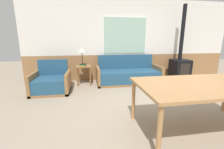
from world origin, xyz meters
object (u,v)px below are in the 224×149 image
(side_table, at_px, (84,70))
(dining_table, at_px, (204,87))
(table_lamp, at_px, (82,51))
(wood_stove, at_px, (180,65))
(couch, at_px, (128,75))
(armchair, at_px, (52,83))

(side_table, height_order, dining_table, dining_table)
(side_table, bearing_deg, table_lamp, 113.35)
(dining_table, distance_m, wood_stove, 3.06)
(couch, distance_m, wood_stove, 1.84)
(couch, relative_size, table_lamp, 3.67)
(table_lamp, distance_m, dining_table, 3.43)
(couch, bearing_deg, wood_stove, -0.14)
(dining_table, relative_size, wood_stove, 0.80)
(table_lamp, height_order, wood_stove, wood_stove)
(table_lamp, bearing_deg, dining_table, -57.01)
(armchair, xyz_separation_m, dining_table, (2.68, -2.21, 0.45))
(armchair, xyz_separation_m, wood_stove, (4.08, 0.51, 0.31))
(armchair, height_order, wood_stove, wood_stove)
(armchair, height_order, table_lamp, table_lamp)
(armchair, bearing_deg, dining_table, -43.82)
(side_table, height_order, table_lamp, table_lamp)
(couch, distance_m, table_lamp, 1.65)
(table_lamp, distance_m, wood_stove, 3.30)
(side_table, distance_m, wood_stove, 3.23)
(side_table, bearing_deg, dining_table, -56.77)
(couch, relative_size, wood_stove, 0.82)
(couch, distance_m, armchair, 2.32)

